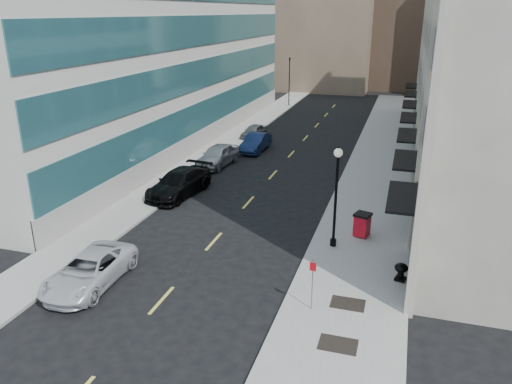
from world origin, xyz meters
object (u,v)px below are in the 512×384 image
Objects in this scene: traffic_signal at (290,61)px; car_black_pickup at (179,183)px; car_grey_sedan at (254,131)px; trash_bin at (362,224)px; sign_post at (313,277)px; lamppost at (336,189)px; urn_planter at (401,270)px; car_silver_sedan at (217,155)px; car_blue_sedan at (256,143)px; car_white_van at (89,270)px.

traffic_signal reaches higher than car_black_pickup.
traffic_signal is at bearing 98.48° from car_black_pickup.
trash_bin is (12.25, -19.95, 0.22)m from car_grey_sedan.
sign_post reaches higher than car_grey_sedan.
lamppost reaches higher than trash_bin.
car_grey_sedan reaches higher than urn_planter.
urn_planter is at bearing -39.30° from car_silver_sedan.
traffic_signal is 1.21× the size of car_black_pickup.
sign_post is at bearing -52.48° from car_silver_sedan.
car_blue_sedan is (2.30, -21.91, -4.96)m from traffic_signal.
car_grey_sedan is 2.86× the size of trash_bin.
car_blue_sedan is (1.60, 12.09, -0.08)m from car_black_pickup.
car_grey_sedan is 28.14m from urn_planter.
car_blue_sedan is at bearing 118.84° from lamppost.
urn_planter is (13.21, 4.19, -0.07)m from car_white_van.
car_grey_sedan is at bearing 111.18° from car_blue_sedan.
car_silver_sedan reaches higher than car_grey_sedan.
car_silver_sedan reaches higher than car_white_van.
trash_bin is (12.25, -3.34, 0.02)m from car_black_pickup.
car_black_pickup is 2.55× the size of sign_post.
traffic_signal is 18.13m from car_grey_sedan.
car_white_van is 1.12× the size of car_blue_sedan.
sign_post is (11.72, -45.01, -4.10)m from traffic_signal.
car_black_pickup reaches higher than car_silver_sedan.
traffic_signal is 46.69m from sign_post.
car_white_van is 11.82m from car_black_pickup.
trash_bin is at bearing -34.13° from car_silver_sedan.
car_blue_sedan is 24.96m from sign_post.
car_white_van is 23.85m from car_blue_sedan.
car_black_pickup reaches higher than car_blue_sedan.
car_grey_sedan is at bearing -87.70° from traffic_signal.
lamppost is at bearing 33.51° from car_white_van.
traffic_signal reaches higher than urn_planter.
urn_planter is at bearing -20.43° from car_black_pickup.
lamppost reaches higher than car_black_pickup.
lamppost is at bearing -55.19° from car_grey_sedan.
sign_post reaches higher than car_black_pickup.
car_silver_sedan is 16.40m from lamppost.
sign_post is 2.74× the size of urn_planter.
lamppost reaches higher than car_white_van.
car_grey_sedan is at bearing 97.30° from car_black_pickup.
car_blue_sedan is at bearing 87.66° from car_white_van.
urn_planter is at bearing -70.04° from traffic_signal.
trash_bin is at bearing 51.36° from lamppost.
car_blue_sedan reaches higher than trash_bin.
car_blue_sedan is 19.60m from lamppost.
sign_post is at bearing -60.42° from car_grey_sedan.
trash_bin is at bearing 88.19° from sign_post.
car_blue_sedan reaches higher than car_grey_sedan.
car_grey_sedan is at bearing 139.35° from trash_bin.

